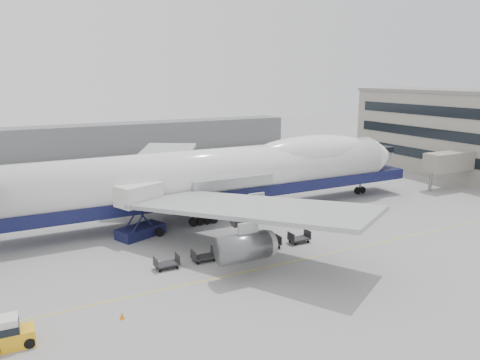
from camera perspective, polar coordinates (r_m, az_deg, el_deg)
ground at (r=52.12m, az=2.58°, el=-7.71°), size 260.00×260.00×0.00m
apron_line at (r=47.40m, az=6.30°, el=-9.89°), size 60.00×0.15×0.01m
hangar at (r=114.01m, az=-20.19°, el=4.47°), size 110.00×8.00×7.00m
airliner at (r=61.09m, az=-2.55°, el=0.82°), size 67.00×55.30×19.98m
catering_truck at (r=54.44m, az=-12.18°, el=-3.27°), size 5.98×5.05×6.19m
baggage_tug at (r=36.81m, az=-26.38°, el=-16.48°), size 3.08×1.73×2.21m
traffic_cone at (r=38.03m, az=-14.19°, el=-15.75°), size 0.37×0.37×0.54m
dolly_0 at (r=45.95m, az=-8.92°, el=-10.01°), size 2.30×1.35×1.30m
dolly_1 at (r=47.21m, az=-4.46°, el=-9.26°), size 2.30×1.35×1.30m
dolly_2 at (r=48.74m, az=-0.28°, el=-8.50°), size 2.30×1.35×1.30m
dolly_3 at (r=50.52m, az=3.62°, el=-7.75°), size 2.30×1.35×1.30m
dolly_4 at (r=52.51m, az=7.22°, el=-7.02°), size 2.30×1.35×1.30m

